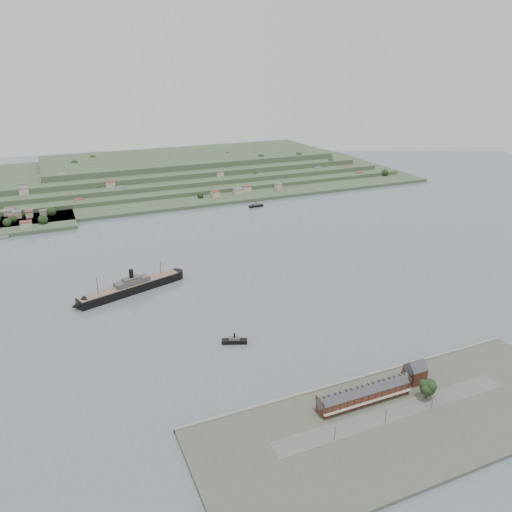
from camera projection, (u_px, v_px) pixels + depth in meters
name	position (u px, v px, depth m)	size (l,w,h in m)	color
ground	(257.00, 282.00, 417.79)	(1400.00, 1400.00, 0.00)	slate
near_shore	(400.00, 419.00, 258.26)	(220.00, 80.00, 2.60)	#4C5142
terrace_row	(364.00, 394.00, 268.37)	(55.60, 9.80, 11.07)	#4F271C
gabled_building	(415.00, 372.00, 285.10)	(10.40, 10.18, 14.09)	#4F271C
far_peninsula	(171.00, 172.00, 758.67)	(760.00, 309.00, 30.00)	#3A4E34
steamship	(128.00, 289.00, 396.35)	(94.41, 39.15, 23.31)	black
tugboat	(235.00, 341.00, 328.26)	(17.13, 10.26, 7.50)	black
ferry_east	(256.00, 206.00, 626.37)	(19.09, 6.41, 7.05)	black
fig_tree	(429.00, 387.00, 269.98)	(10.47, 9.07, 11.69)	#3D2C1C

